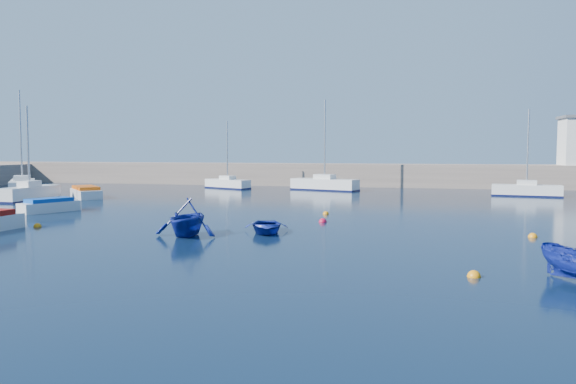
% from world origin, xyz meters
% --- Properties ---
extents(ground, '(220.00, 220.00, 0.00)m').
position_xyz_m(ground, '(0.00, 0.00, 0.00)').
color(ground, '#0B1B31').
rests_on(ground, ground).
extents(back_wall, '(96.00, 4.50, 2.60)m').
position_xyz_m(back_wall, '(0.00, 46.00, 1.30)').
color(back_wall, gray).
rests_on(back_wall, ground).
extents(sailboat_3, '(1.87, 5.94, 7.95)m').
position_xyz_m(sailboat_3, '(-22.21, 21.32, 0.66)').
color(sailboat_3, silver).
rests_on(sailboat_3, ground).
extents(sailboat_4, '(6.39, 7.60, 10.20)m').
position_xyz_m(sailboat_4, '(-28.96, 29.08, 0.67)').
color(sailboat_4, silver).
rests_on(sailboat_4, ground).
extents(sailboat_5, '(5.68, 3.78, 7.39)m').
position_xyz_m(sailboat_5, '(-10.58, 38.76, 0.56)').
color(sailboat_5, silver).
rests_on(sailboat_5, ground).
extents(sailboat_6, '(7.47, 4.17, 9.47)m').
position_xyz_m(sailboat_6, '(0.26, 38.51, 0.67)').
color(sailboat_6, silver).
rests_on(sailboat_6, ground).
extents(sailboat_7, '(6.19, 2.54, 7.97)m').
position_xyz_m(sailboat_7, '(19.59, 35.07, 0.59)').
color(sailboat_7, silver).
rests_on(sailboat_7, ground).
extents(motorboat_1, '(2.95, 4.15, 0.97)m').
position_xyz_m(motorboat_1, '(-15.08, 14.01, 0.45)').
color(motorboat_1, silver).
rests_on(motorboat_1, ground).
extents(motorboat_2, '(4.84, 4.99, 1.06)m').
position_xyz_m(motorboat_2, '(-18.98, 24.58, 0.50)').
color(motorboat_2, silver).
rests_on(motorboat_2, ground).
extents(dinghy_center, '(3.05, 3.72, 0.67)m').
position_xyz_m(dinghy_center, '(2.00, 8.03, 0.34)').
color(dinghy_center, navy).
rests_on(dinghy_center, ground).
extents(dinghy_left, '(3.12, 3.61, 1.89)m').
position_xyz_m(dinghy_left, '(-1.59, 6.13, 0.95)').
color(dinghy_left, navy).
rests_on(dinghy_left, ground).
extents(buoy_0, '(0.45, 0.45, 0.45)m').
position_xyz_m(buoy_0, '(-11.03, 7.32, 0.00)').
color(buoy_0, orange).
rests_on(buoy_0, ground).
extents(buoy_1, '(0.49, 0.49, 0.49)m').
position_xyz_m(buoy_1, '(4.21, 12.86, 0.00)').
color(buoy_1, '#B00D2D').
rests_on(buoy_1, ground).
extents(buoy_2, '(0.45, 0.45, 0.45)m').
position_xyz_m(buoy_2, '(15.23, 9.46, 0.00)').
color(buoy_2, orange).
rests_on(buoy_2, ground).
extents(buoy_3, '(0.42, 0.42, 0.42)m').
position_xyz_m(buoy_3, '(3.76, 16.92, 0.00)').
color(buoy_3, orange).
rests_on(buoy_3, ground).
extents(buoy_5, '(0.47, 0.47, 0.47)m').
position_xyz_m(buoy_5, '(11.51, -0.17, 0.00)').
color(buoy_5, orange).
rests_on(buoy_5, ground).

